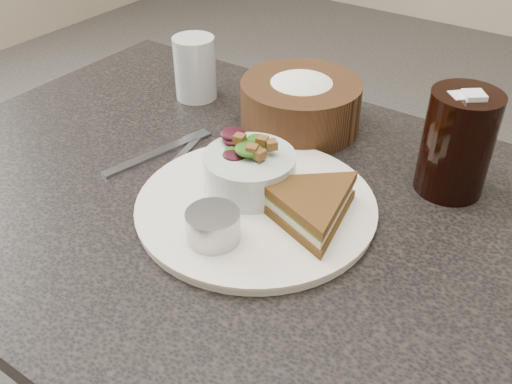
{
  "coord_description": "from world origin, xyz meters",
  "views": [
    {
      "loc": [
        0.38,
        -0.5,
        1.21
      ],
      "look_at": [
        0.04,
        -0.02,
        0.78
      ],
      "focal_mm": 40.0,
      "sensor_mm": 36.0,
      "label": 1
    }
  ],
  "objects_px": {
    "dining_table": "(241,368)",
    "cola_glass": "(458,139)",
    "bread_basket": "(301,97)",
    "dressing_ramekin": "(213,226)",
    "salad_bowl": "(250,166)",
    "dinner_plate": "(256,207)",
    "water_glass": "(195,68)",
    "sandwich": "(310,206)"
  },
  "relations": [
    {
      "from": "dining_table",
      "to": "salad_bowl",
      "type": "relative_size",
      "value": 8.22
    },
    {
      "from": "cola_glass",
      "to": "water_glass",
      "type": "height_order",
      "value": "cola_glass"
    },
    {
      "from": "sandwich",
      "to": "water_glass",
      "type": "xyz_separation_m",
      "value": [
        -0.35,
        0.2,
        0.02
      ]
    },
    {
      "from": "salad_bowl",
      "to": "bread_basket",
      "type": "height_order",
      "value": "bread_basket"
    },
    {
      "from": "sandwich",
      "to": "dressing_ramekin",
      "type": "relative_size",
      "value": 2.43
    },
    {
      "from": "bread_basket",
      "to": "cola_glass",
      "type": "distance_m",
      "value": 0.26
    },
    {
      "from": "dining_table",
      "to": "dinner_plate",
      "type": "relative_size",
      "value": 3.25
    },
    {
      "from": "dressing_ramekin",
      "to": "dining_table",
      "type": "bearing_deg",
      "value": 112.43
    },
    {
      "from": "water_glass",
      "to": "dining_table",
      "type": "bearing_deg",
      "value": -40.27
    },
    {
      "from": "dinner_plate",
      "to": "salad_bowl",
      "type": "height_order",
      "value": "salad_bowl"
    },
    {
      "from": "sandwich",
      "to": "cola_glass",
      "type": "bearing_deg",
      "value": 78.09
    },
    {
      "from": "dining_table",
      "to": "sandwich",
      "type": "bearing_deg",
      "value": -3.31
    },
    {
      "from": "dressing_ramekin",
      "to": "cola_glass",
      "type": "height_order",
      "value": "cola_glass"
    },
    {
      "from": "dining_table",
      "to": "salad_bowl",
      "type": "bearing_deg",
      "value": 22.4
    },
    {
      "from": "dining_table",
      "to": "cola_glass",
      "type": "xyz_separation_m",
      "value": [
        0.23,
        0.18,
        0.45
      ]
    },
    {
      "from": "dining_table",
      "to": "dressing_ramekin",
      "type": "height_order",
      "value": "dressing_ramekin"
    },
    {
      "from": "dinner_plate",
      "to": "salad_bowl",
      "type": "xyz_separation_m",
      "value": [
        -0.03,
        0.02,
        0.04
      ]
    },
    {
      "from": "dining_table",
      "to": "dinner_plate",
      "type": "distance_m",
      "value": 0.38
    },
    {
      "from": "cola_glass",
      "to": "salad_bowl",
      "type": "bearing_deg",
      "value": -141.42
    },
    {
      "from": "sandwich",
      "to": "cola_glass",
      "type": "xyz_separation_m",
      "value": [
        0.11,
        0.18,
        0.04
      ]
    },
    {
      "from": "dining_table",
      "to": "water_glass",
      "type": "relative_size",
      "value": 9.22
    },
    {
      "from": "sandwich",
      "to": "salad_bowl",
      "type": "distance_m",
      "value": 0.1
    },
    {
      "from": "dinner_plate",
      "to": "salad_bowl",
      "type": "bearing_deg",
      "value": 138.95
    },
    {
      "from": "dinner_plate",
      "to": "sandwich",
      "type": "distance_m",
      "value": 0.08
    },
    {
      "from": "dressing_ramekin",
      "to": "salad_bowl",
      "type": "bearing_deg",
      "value": 103.11
    },
    {
      "from": "sandwich",
      "to": "water_glass",
      "type": "relative_size",
      "value": 1.44
    },
    {
      "from": "dinner_plate",
      "to": "water_glass",
      "type": "height_order",
      "value": "water_glass"
    },
    {
      "from": "salad_bowl",
      "to": "cola_glass",
      "type": "bearing_deg",
      "value": 38.58
    },
    {
      "from": "bread_basket",
      "to": "water_glass",
      "type": "xyz_separation_m",
      "value": [
        -0.21,
        -0.01,
        0.0
      ]
    },
    {
      "from": "bread_basket",
      "to": "dining_table",
      "type": "bearing_deg",
      "value": -82.87
    },
    {
      "from": "bread_basket",
      "to": "water_glass",
      "type": "height_order",
      "value": "water_glass"
    },
    {
      "from": "dining_table",
      "to": "water_glass",
      "type": "height_order",
      "value": "water_glass"
    },
    {
      "from": "dressing_ramekin",
      "to": "bread_basket",
      "type": "relative_size",
      "value": 0.34
    },
    {
      "from": "dinner_plate",
      "to": "bread_basket",
      "type": "xyz_separation_m",
      "value": [
        -0.07,
        0.22,
        0.05
      ]
    },
    {
      "from": "dining_table",
      "to": "bread_basket",
      "type": "bearing_deg",
      "value": 97.13
    },
    {
      "from": "cola_glass",
      "to": "dinner_plate",
      "type": "bearing_deg",
      "value": -134.17
    },
    {
      "from": "bread_basket",
      "to": "cola_glass",
      "type": "relative_size",
      "value": 1.22
    },
    {
      "from": "dinner_plate",
      "to": "dining_table",
      "type": "bearing_deg",
      "value": 160.08
    },
    {
      "from": "dinner_plate",
      "to": "bread_basket",
      "type": "distance_m",
      "value": 0.24
    },
    {
      "from": "dressing_ramekin",
      "to": "dinner_plate",
      "type": "bearing_deg",
      "value": 89.88
    },
    {
      "from": "dining_table",
      "to": "water_glass",
      "type": "xyz_separation_m",
      "value": [
        -0.23,
        0.2,
        0.43
      ]
    },
    {
      "from": "bread_basket",
      "to": "dressing_ramekin",
      "type": "bearing_deg",
      "value": -77.53
    }
  ]
}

